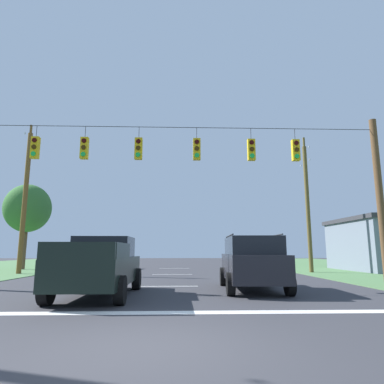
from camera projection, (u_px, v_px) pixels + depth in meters
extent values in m
plane|color=#333338|center=(146.00, 348.00, 5.13)|extent=(120.00, 120.00, 0.00)
cube|color=white|center=(159.00, 313.00, 8.04)|extent=(15.45, 0.45, 0.01)
cube|color=white|center=(168.00, 286.00, 13.95)|extent=(2.50, 0.15, 0.01)
cube|color=white|center=(172.00, 274.00, 20.81)|extent=(2.50, 0.15, 0.01)
cube|color=white|center=(174.00, 268.00, 27.81)|extent=(2.50, 0.15, 0.01)
cylinder|color=brown|center=(380.00, 200.00, 14.45)|extent=(0.30, 0.30, 7.29)
cylinder|color=black|center=(174.00, 127.00, 14.70)|extent=(17.85, 0.02, 0.02)
cylinder|color=black|center=(37.00, 131.00, 14.46)|extent=(0.02, 0.02, 0.52)
cube|color=yellow|center=(35.00, 148.00, 14.33)|extent=(0.32, 0.24, 0.95)
cylinder|color=#310503|center=(34.00, 140.00, 14.24)|extent=(0.20, 0.04, 0.20)
cylinder|color=#352203|center=(34.00, 147.00, 14.19)|extent=(0.20, 0.04, 0.20)
cylinder|color=green|center=(33.00, 154.00, 14.14)|extent=(0.20, 0.04, 0.20)
cylinder|color=black|center=(85.00, 132.00, 14.53)|extent=(0.02, 0.02, 0.52)
cube|color=yellow|center=(84.00, 148.00, 14.40)|extent=(0.32, 0.24, 0.95)
cylinder|color=#310503|center=(84.00, 141.00, 14.31)|extent=(0.20, 0.04, 0.20)
cylinder|color=#352203|center=(83.00, 147.00, 14.26)|extent=(0.20, 0.04, 0.20)
cylinder|color=green|center=(83.00, 154.00, 14.21)|extent=(0.20, 0.04, 0.20)
cylinder|color=black|center=(139.00, 133.00, 14.60)|extent=(0.02, 0.02, 0.52)
cube|color=yellow|center=(139.00, 149.00, 14.48)|extent=(0.32, 0.24, 0.95)
cylinder|color=#310503|center=(138.00, 141.00, 14.39)|extent=(0.20, 0.04, 0.20)
cylinder|color=#352203|center=(138.00, 148.00, 14.34)|extent=(0.20, 0.04, 0.20)
cylinder|color=green|center=(138.00, 155.00, 14.29)|extent=(0.20, 0.04, 0.20)
cylinder|color=black|center=(197.00, 133.00, 14.69)|extent=(0.02, 0.02, 0.52)
cube|color=yellow|center=(197.00, 149.00, 14.56)|extent=(0.32, 0.24, 0.95)
cylinder|color=#310503|center=(197.00, 142.00, 14.47)|extent=(0.20, 0.04, 0.20)
cylinder|color=#352203|center=(197.00, 148.00, 14.42)|extent=(0.20, 0.04, 0.20)
cylinder|color=green|center=(197.00, 155.00, 14.37)|extent=(0.20, 0.04, 0.20)
cylinder|color=black|center=(251.00, 134.00, 14.77)|extent=(0.02, 0.02, 0.52)
cube|color=yellow|center=(251.00, 150.00, 14.64)|extent=(0.32, 0.24, 0.95)
cylinder|color=#310503|center=(252.00, 142.00, 14.55)|extent=(0.20, 0.04, 0.20)
cylinder|color=#352203|center=(252.00, 149.00, 14.50)|extent=(0.20, 0.04, 0.20)
cylinder|color=green|center=(252.00, 156.00, 14.45)|extent=(0.20, 0.04, 0.20)
cylinder|color=black|center=(295.00, 134.00, 14.83)|extent=(0.02, 0.02, 0.52)
cube|color=yellow|center=(296.00, 150.00, 14.71)|extent=(0.32, 0.24, 0.95)
cylinder|color=#310503|center=(296.00, 143.00, 14.62)|extent=(0.20, 0.04, 0.20)
cylinder|color=#352203|center=(297.00, 149.00, 14.57)|extent=(0.20, 0.04, 0.20)
cylinder|color=green|center=(297.00, 156.00, 14.52)|extent=(0.20, 0.04, 0.20)
cube|color=black|center=(100.00, 271.00, 11.05)|extent=(2.03, 5.41, 0.85)
cube|color=black|center=(105.00, 247.00, 11.82)|extent=(1.86, 1.91, 0.70)
cube|color=black|center=(58.00, 251.00, 9.80)|extent=(0.11, 2.38, 0.45)
cube|color=black|center=(122.00, 251.00, 9.87)|extent=(0.11, 2.38, 0.45)
cube|color=black|center=(77.00, 251.00, 8.56)|extent=(1.96, 0.11, 0.45)
cylinder|color=black|center=(84.00, 279.00, 12.75)|extent=(0.28, 0.80, 0.80)
cylinder|color=black|center=(137.00, 279.00, 12.83)|extent=(0.28, 0.80, 0.80)
cylinder|color=black|center=(47.00, 291.00, 9.13)|extent=(0.28, 0.80, 0.80)
cylinder|color=black|center=(120.00, 290.00, 9.21)|extent=(0.28, 0.80, 0.80)
cube|color=black|center=(252.00, 267.00, 12.75)|extent=(2.19, 4.89, 0.95)
cube|color=black|center=(252.00, 246.00, 12.74)|extent=(1.96, 3.29, 0.65)
cylinder|color=black|center=(229.00, 236.00, 12.82)|extent=(0.19, 2.72, 0.05)
cylinder|color=black|center=(274.00, 236.00, 12.79)|extent=(0.19, 2.72, 0.05)
cylinder|color=black|center=(223.00, 276.00, 14.29)|extent=(0.30, 0.77, 0.76)
cylinder|color=black|center=(269.00, 277.00, 14.26)|extent=(0.30, 0.77, 0.76)
cylinder|color=black|center=(231.00, 284.00, 11.08)|extent=(0.30, 0.77, 0.76)
cylinder|color=black|center=(290.00, 284.00, 11.04)|extent=(0.30, 0.77, 0.76)
cube|color=silver|center=(103.00, 260.00, 27.07)|extent=(4.45, 2.19, 0.70)
cube|color=black|center=(104.00, 253.00, 27.17)|extent=(2.24, 1.81, 0.50)
cylinder|color=black|center=(123.00, 264.00, 27.81)|extent=(0.66, 0.28, 0.64)
cylinder|color=black|center=(117.00, 265.00, 26.04)|extent=(0.66, 0.28, 0.64)
cylinder|color=black|center=(90.00, 264.00, 27.97)|extent=(0.66, 0.28, 0.64)
cylinder|color=black|center=(82.00, 265.00, 26.20)|extent=(0.66, 0.28, 0.64)
cylinder|color=brown|center=(308.00, 208.00, 23.16)|extent=(0.28, 0.28, 8.80)
cube|color=brown|center=(304.00, 152.00, 23.85)|extent=(0.12, 0.12, 2.17)
cylinder|color=#B2B7BC|center=(300.00, 154.00, 24.72)|extent=(0.08, 0.08, 0.12)
cylinder|color=#B2B7BC|center=(309.00, 147.00, 23.01)|extent=(0.08, 0.08, 0.12)
cube|color=brown|center=(305.00, 164.00, 23.69)|extent=(0.12, 0.12, 2.13)
cylinder|color=#B2B7BC|center=(301.00, 166.00, 24.55)|extent=(0.08, 0.08, 0.12)
cylinder|color=#B2B7BC|center=(310.00, 159.00, 22.87)|extent=(0.08, 0.08, 0.12)
cylinder|color=brown|center=(25.00, 201.00, 21.89)|extent=(0.30, 0.30, 9.32)
cube|color=brown|center=(30.00, 139.00, 22.63)|extent=(0.12, 0.12, 1.98)
cylinder|color=#B2B7BC|center=(35.00, 141.00, 23.43)|extent=(0.08, 0.08, 0.12)
cylinder|color=#B2B7BC|center=(25.00, 133.00, 21.87)|extent=(0.08, 0.08, 0.12)
cylinder|color=brown|center=(25.00, 245.00, 26.14)|extent=(0.30, 0.30, 3.75)
ellipsoid|color=#346A2E|center=(28.00, 208.00, 26.64)|extent=(3.59, 3.59, 3.81)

